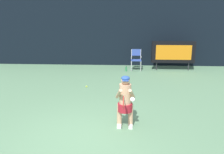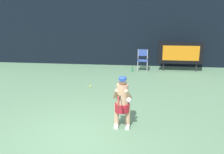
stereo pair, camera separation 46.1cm
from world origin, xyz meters
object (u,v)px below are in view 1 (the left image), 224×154
(water_bottle, at_px, (126,69))
(tennis_player, at_px, (125,100))
(umpire_chair, at_px, (136,58))
(scoreboard, at_px, (173,52))
(tennis_racket, at_px, (123,102))
(tennis_ball_loose, at_px, (87,87))

(water_bottle, distance_m, tennis_player, 6.27)
(umpire_chair, xyz_separation_m, tennis_player, (-0.56, -6.55, 0.13))
(water_bottle, bearing_deg, scoreboard, 8.77)
(scoreboard, height_order, tennis_player, scoreboard)
(water_bottle, bearing_deg, umpire_chair, 31.50)
(tennis_player, bearing_deg, water_bottle, 89.53)
(scoreboard, height_order, umpire_chair, scoreboard)
(water_bottle, relative_size, tennis_racket, 0.44)
(scoreboard, distance_m, tennis_racket, 7.62)
(water_bottle, height_order, tennis_ball_loose, water_bottle)
(tennis_player, height_order, tennis_racket, tennis_player)
(water_bottle, relative_size, tennis_player, 0.19)
(scoreboard, relative_size, water_bottle, 8.30)
(umpire_chair, distance_m, tennis_ball_loose, 3.82)
(tennis_ball_loose, bearing_deg, tennis_racket, -69.28)
(umpire_chair, xyz_separation_m, tennis_racket, (-0.60, -7.14, 0.31))
(scoreboard, relative_size, tennis_ball_loose, 32.35)
(tennis_ball_loose, bearing_deg, umpire_chair, 55.79)
(scoreboard, xyz_separation_m, tennis_racket, (-2.50, -7.20, -0.02))
(water_bottle, height_order, tennis_player, tennis_player)
(scoreboard, relative_size, tennis_player, 1.56)
(tennis_racket, bearing_deg, tennis_player, 104.03)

